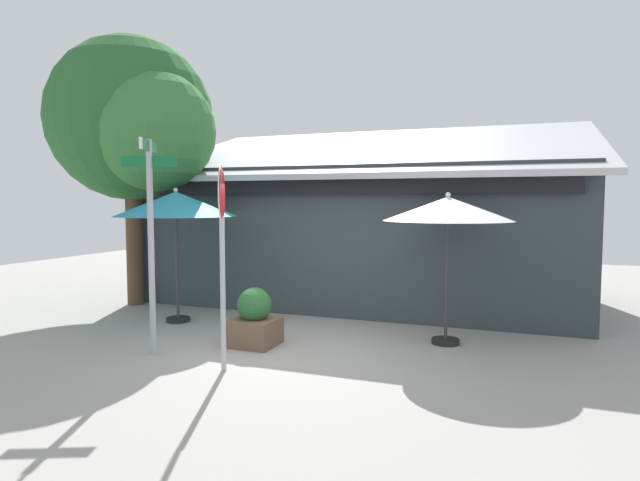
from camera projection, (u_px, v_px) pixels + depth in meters
ground_plane at (295, 355)px, 8.12m from camera, size 28.00×28.00×0.10m
cafe_building at (368, 231)px, 12.48m from camera, size 9.65×5.27×4.18m
street_sign_post at (151, 226)px, 7.85m from camera, size 0.74×0.79×3.17m
stop_sign at (222, 229)px, 7.07m from camera, size 0.32×0.67×2.75m
patio_umbrella_teal_left at (176, 205)px, 9.96m from camera, size 2.26×2.26×2.51m
patio_umbrella_ivory_center at (448, 210)px, 8.41m from camera, size 2.04×2.04×2.41m
shade_tree at (137, 123)px, 11.35m from camera, size 3.90×3.48×5.76m
sidewalk_planter at (254, 320)px, 8.45m from camera, size 0.70×0.70×0.92m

